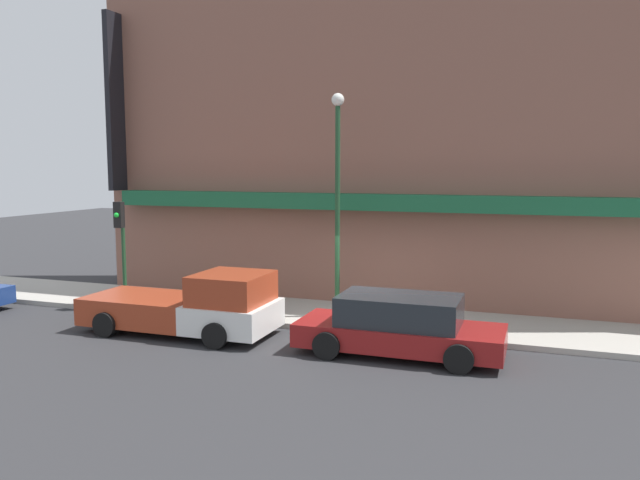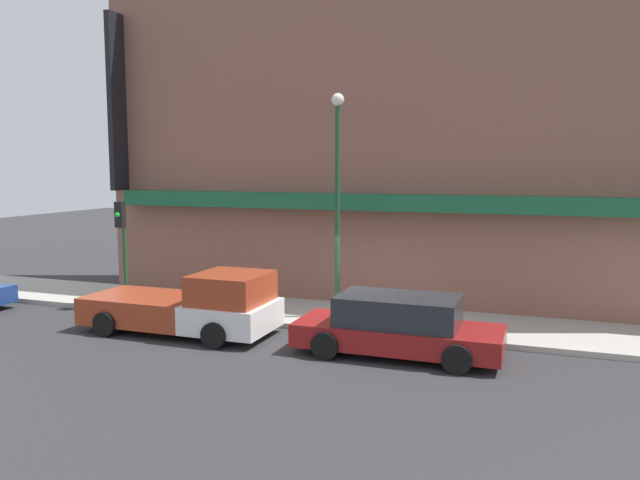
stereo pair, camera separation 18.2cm
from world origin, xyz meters
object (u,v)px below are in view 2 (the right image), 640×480
at_px(fire_hydrant, 433,322).
at_px(pickup_truck, 192,306).
at_px(parked_car, 398,326).
at_px(traffic_light, 122,233).
at_px(street_lamp, 337,181).

bearing_deg(fire_hydrant, pickup_truck, -164.64).
distance_m(pickup_truck, parked_car, 5.63).
bearing_deg(traffic_light, pickup_truck, -26.79).
height_order(pickup_truck, fire_hydrant, pickup_truck).
relative_size(parked_car, fire_hydrant, 8.39).
bearing_deg(parked_car, fire_hydrant, 71.00).
height_order(parked_car, fire_hydrant, parked_car).
relative_size(fire_hydrant, traffic_light, 0.18).
xyz_separation_m(fire_hydrant, street_lamp, (-2.90, 0.84, 3.60)).
xyz_separation_m(parked_car, fire_hydrant, (0.53, 1.69, -0.25)).
height_order(fire_hydrant, traffic_light, traffic_light).
distance_m(fire_hydrant, traffic_light, 9.89).
distance_m(street_lamp, traffic_light, 7.03).
height_order(pickup_truck, parked_car, pickup_truck).
bearing_deg(street_lamp, fire_hydrant, -16.08).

